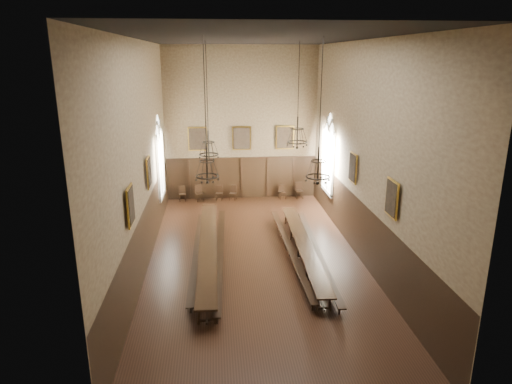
{
  "coord_description": "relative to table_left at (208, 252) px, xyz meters",
  "views": [
    {
      "loc": [
        -1.61,
        -17.86,
        8.35
      ],
      "look_at": [
        0.18,
        1.5,
        2.56
      ],
      "focal_mm": 32.0,
      "sensor_mm": 36.0,
      "label": 1
    }
  ],
  "objects": [
    {
      "name": "window_left",
      "position": [
        -2.44,
        5.53,
        2.99
      ],
      "size": [
        0.2,
        2.2,
        4.6
      ],
      "primitive_type": null,
      "color": "white",
      "rests_on": "wall_left"
    },
    {
      "name": "portrait_right_1",
      "position": [
        6.37,
        -3.47,
        3.29
      ],
      "size": [
        0.12,
        1.0,
        1.3
      ],
      "color": "#AF872A",
      "rests_on": "wall_right"
    },
    {
      "name": "bench_right_outer",
      "position": [
        4.62,
        -0.2,
        -0.14
      ],
      "size": [
        0.7,
        9.52,
        0.43
      ],
      "rotation": [
        0.0,
        0.0,
        -0.04
      ],
      "color": "black",
      "rests_on": "floor"
    },
    {
      "name": "chandelier_back_left",
      "position": [
        0.12,
        2.22,
        4.07
      ],
      "size": [
        0.87,
        0.87,
        5.0
      ],
      "color": "black",
      "rests_on": "ceiling"
    },
    {
      "name": "chandelier_front_left",
      "position": [
        0.11,
        -2.6,
        4.33
      ],
      "size": [
        0.81,
        0.81,
        4.73
      ],
      "color": "black",
      "rests_on": "ceiling"
    },
    {
      "name": "ceiling",
      "position": [
        1.99,
        0.03,
        8.6
      ],
      "size": [
        9.0,
        18.0,
        0.02
      ],
      "primitive_type": "cube",
      "color": "black",
      "rests_on": "ground"
    },
    {
      "name": "chair_7",
      "position": [
        5.47,
        8.52,
        -0.11
      ],
      "size": [
        0.47,
        0.47,
        0.99
      ],
      "rotation": [
        0.0,
        0.0,
        0.07
      ],
      "color": "black",
      "rests_on": "floor"
    },
    {
      "name": "table_right",
      "position": [
        4.06,
        -0.09,
        -0.04
      ],
      "size": [
        0.92,
        9.41,
        0.73
      ],
      "rotation": [
        0.0,
        0.0,
        -0.03
      ],
      "color": "black",
      "rests_on": "floor"
    },
    {
      "name": "wall_front",
      "position": [
        1.99,
        -8.98,
        4.09
      ],
      "size": [
        9.0,
        0.02,
        9.0
      ],
      "primitive_type": "cube",
      "color": "#837151",
      "rests_on": "ground"
    },
    {
      "name": "chair_6",
      "position": [
        4.41,
        8.5,
        -0.15
      ],
      "size": [
        0.44,
        0.44,
        0.87
      ],
      "rotation": [
        0.0,
        0.0,
        0.16
      ],
      "color": "black",
      "rests_on": "floor"
    },
    {
      "name": "chandelier_back_right",
      "position": [
        4.2,
        2.76,
        4.42
      ],
      "size": [
        0.95,
        0.95,
        4.62
      ],
      "color": "black",
      "rests_on": "ceiling"
    },
    {
      "name": "wall_back",
      "position": [
        1.99,
        9.04,
        4.09
      ],
      "size": [
        9.0,
        0.02,
        9.0
      ],
      "primitive_type": "cube",
      "color": "#837151",
      "rests_on": "ground"
    },
    {
      "name": "wall_left",
      "position": [
        -2.52,
        0.03,
        4.09
      ],
      "size": [
        0.02,
        18.0,
        9.0
      ],
      "primitive_type": "cube",
      "color": "#837151",
      "rests_on": "ground"
    },
    {
      "name": "portrait_back_1",
      "position": [
        1.99,
        8.91,
        3.29
      ],
      "size": [
        1.1,
        0.12,
        1.4
      ],
      "color": "#AF872A",
      "rests_on": "wall_back"
    },
    {
      "name": "bench_right_inner",
      "position": [
        3.51,
        0.18,
        -0.13
      ],
      "size": [
        0.41,
        9.64,
        0.43
      ],
      "rotation": [
        0.0,
        0.0,
        0.01
      ],
      "color": "black",
      "rests_on": "floor"
    },
    {
      "name": "chair_2",
      "position": [
        0.59,
        8.61,
        -0.14
      ],
      "size": [
        0.44,
        0.44,
        0.89
      ],
      "rotation": [
        0.0,
        0.0,
        -0.13
      ],
      "color": "black",
      "rests_on": "floor"
    },
    {
      "name": "portrait_back_0",
      "position": [
        -0.61,
        8.91,
        3.29
      ],
      "size": [
        1.1,
        0.12,
        1.4
      ],
      "color": "#AF872A",
      "rests_on": "wall_back"
    },
    {
      "name": "floor",
      "position": [
        1.99,
        0.03,
        -0.42
      ],
      "size": [
        9.0,
        18.0,
        0.02
      ],
      "primitive_type": "cube",
      "color": "black",
      "rests_on": "ground"
    },
    {
      "name": "chandelier_front_right",
      "position": [
        4.05,
        -2.25,
        4.11
      ],
      "size": [
        0.89,
        0.89,
        4.95
      ],
      "color": "black",
      "rests_on": "ceiling"
    },
    {
      "name": "chair_0",
      "position": [
        -1.62,
        8.63,
        -0.14
      ],
      "size": [
        0.45,
        0.45,
        0.9
      ],
      "rotation": [
        0.0,
        0.0,
        0.14
      ],
      "color": "black",
      "rests_on": "floor"
    },
    {
      "name": "table_left",
      "position": [
        0.0,
        0.0,
        0.0
      ],
      "size": [
        0.78,
        10.54,
        0.82
      ],
      "rotation": [
        0.0,
        0.0,
        -0.0
      ],
      "color": "black",
      "rests_on": "floor"
    },
    {
      "name": "wainscot_panelling",
      "position": [
        1.99,
        0.03,
        0.84
      ],
      "size": [
        9.0,
        18.0,
        2.5
      ],
      "primitive_type": null,
      "color": "black",
      "rests_on": "floor"
    },
    {
      "name": "portrait_right_0",
      "position": [
        6.37,
        1.03,
        3.29
      ],
      "size": [
        0.12,
        1.0,
        1.3
      ],
      "color": "#AF872A",
      "rests_on": "wall_right"
    },
    {
      "name": "portrait_left_1",
      "position": [
        -2.39,
        -3.47,
        3.29
      ],
      "size": [
        0.12,
        1.0,
        1.3
      ],
      "color": "#AF872A",
      "rests_on": "wall_left"
    },
    {
      "name": "chair_3",
      "position": [
        1.42,
        8.56,
        -0.14
      ],
      "size": [
        0.5,
        0.5,
        0.89
      ],
      "rotation": [
        0.0,
        0.0,
        -0.33
      ],
      "color": "black",
      "rests_on": "floor"
    },
    {
      "name": "window_right",
      "position": [
        6.42,
        5.53,
        2.99
      ],
      "size": [
        0.2,
        2.2,
        4.6
      ],
      "primitive_type": null,
      "color": "white",
      "rests_on": "wall_right"
    },
    {
      "name": "wall_right",
      "position": [
        6.5,
        0.03,
        4.09
      ],
      "size": [
        0.02,
        18.0,
        9.0
      ],
      "primitive_type": "cube",
      "color": "#837151",
      "rests_on": "ground"
    },
    {
      "name": "portrait_left_0",
      "position": [
        -2.39,
        1.03,
        3.29
      ],
      "size": [
        0.12,
        1.0,
        1.3
      ],
      "color": "#AF872A",
      "rests_on": "wall_left"
    },
    {
      "name": "chair_1",
      "position": [
        -0.59,
        8.55,
        -0.12
      ],
      "size": [
        0.53,
        0.53,
        0.98
      ],
      "rotation": [
        0.0,
        0.0,
        0.27
      ],
      "color": "black",
      "rests_on": "floor"
    },
    {
      "name": "bench_left_outer",
      "position": [
        -0.49,
        0.25,
        -0.14
      ],
      "size": [
        0.44,
        9.29,
        0.42
      ],
      "rotation": [
        0.0,
        0.0,
        -0.02
      ],
      "color": "black",
      "rests_on": "floor"
    },
    {
      "name": "bench_left_inner",
      "position": [
        0.49,
        0.03,
        -0.11
      ],
      "size": [
        0.71,
        10.38,
        0.47
      ],
      "rotation": [
        0.0,
        0.0,
        -0.04
      ],
      "color": "black",
      "rests_on": "floor"
    },
    {
      "name": "portrait_back_2",
      "position": [
        4.59,
        8.91,
        3.29
      ],
      "size": [
        1.1,
        0.12,
        1.4
      ],
      "color": "#AF872A",
      "rests_on": "wall_back"
    }
  ]
}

